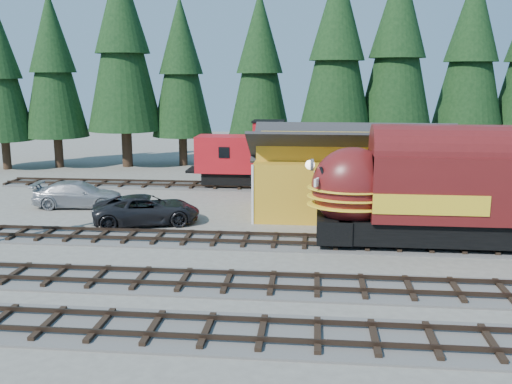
# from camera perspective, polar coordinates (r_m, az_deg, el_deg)

# --- Properties ---
(ground) EXTENTS (120.00, 120.00, 0.00)m
(ground) POSITION_cam_1_polar(r_m,az_deg,el_deg) (25.12, 11.63, -7.90)
(ground) COLOR #6B665B
(ground) RESTS_ON ground
(track_spur) EXTENTS (32.00, 3.20, 0.33)m
(track_spur) POSITION_cam_1_polar(r_m,az_deg,el_deg) (43.00, -4.15, 0.58)
(track_spur) COLOR #4C4947
(track_spur) RESTS_ON ground
(depot) EXTENTS (12.80, 7.00, 5.30)m
(depot) POSITION_cam_1_polar(r_m,az_deg,el_deg) (34.58, 10.13, 2.59)
(depot) COLOR gold
(depot) RESTS_ON ground
(conifer_backdrop) EXTENTS (78.90, 21.56, 17.19)m
(conifer_backdrop) POSITION_cam_1_polar(r_m,az_deg,el_deg) (48.96, 19.01, 12.99)
(conifer_backdrop) COLOR black
(conifer_backdrop) RESTS_ON ground
(locomotive) EXTENTS (16.77, 3.33, 4.56)m
(locomotive) POSITION_cam_1_polar(r_m,az_deg,el_deg) (29.20, 21.21, -0.31)
(locomotive) COLOR black
(locomotive) RESTS_ON ground
(caboose) EXTENTS (8.85, 2.57, 4.60)m
(caboose) POSITION_cam_1_polar(r_m,az_deg,el_deg) (42.19, 0.11, 3.51)
(caboose) COLOR black
(caboose) RESTS_ON ground
(pickup_truck_a) EXTENTS (6.52, 4.51, 1.65)m
(pickup_truck_a) POSITION_cam_1_polar(r_m,az_deg,el_deg) (32.79, -10.89, -1.74)
(pickup_truck_a) COLOR black
(pickup_truck_a) RESTS_ON ground
(pickup_truck_b) EXTENTS (5.82, 2.87, 1.63)m
(pickup_truck_b) POSITION_cam_1_polar(r_m,az_deg,el_deg) (38.02, -17.33, -0.24)
(pickup_truck_b) COLOR #9A9CA1
(pickup_truck_b) RESTS_ON ground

